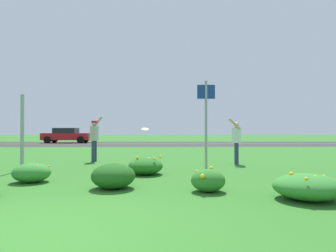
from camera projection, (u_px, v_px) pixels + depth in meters
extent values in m
plane|color=#2D6B23|center=(133.00, 155.00, 14.66)|extent=(120.00, 120.00, 0.00)
cube|color=#2D2D30|center=(146.00, 144.00, 25.89)|extent=(120.00, 9.28, 0.01)
cube|color=yellow|center=(146.00, 144.00, 25.89)|extent=(120.00, 0.16, 0.00)
ellipsoid|color=#337F2D|center=(32.00, 173.00, 6.91)|extent=(0.90, 0.80, 0.46)
sphere|color=orange|center=(48.00, 166.00, 7.07)|extent=(0.07, 0.07, 0.07)
sphere|color=orange|center=(18.00, 171.00, 6.73)|extent=(0.06, 0.06, 0.06)
sphere|color=orange|center=(26.00, 170.00, 6.83)|extent=(0.05, 0.05, 0.05)
sphere|color=orange|center=(37.00, 166.00, 6.78)|extent=(0.07, 0.07, 0.07)
ellipsoid|color=#337F2D|center=(308.00, 187.00, 5.20)|extent=(1.23, 1.13, 0.46)
sphere|color=yellow|center=(291.00, 174.00, 5.28)|extent=(0.09, 0.09, 0.09)
sphere|color=yellow|center=(308.00, 184.00, 5.02)|extent=(0.07, 0.07, 0.07)
sphere|color=yellow|center=(314.00, 191.00, 4.70)|extent=(0.09, 0.09, 0.09)
sphere|color=yellow|center=(316.00, 177.00, 5.05)|extent=(0.06, 0.06, 0.06)
sphere|color=yellow|center=(336.00, 187.00, 4.79)|extent=(0.05, 0.05, 0.05)
sphere|color=yellow|center=(324.00, 176.00, 5.37)|extent=(0.06, 0.06, 0.06)
sphere|color=yellow|center=(306.00, 179.00, 4.77)|extent=(0.06, 0.06, 0.06)
ellipsoid|color=#2D7526|center=(208.00, 180.00, 5.86)|extent=(0.70, 0.67, 0.46)
sphere|color=yellow|center=(200.00, 175.00, 5.89)|extent=(0.08, 0.08, 0.08)
sphere|color=yellow|center=(212.00, 178.00, 5.66)|extent=(0.08, 0.08, 0.08)
sphere|color=yellow|center=(203.00, 176.00, 5.57)|extent=(0.09, 0.09, 0.09)
sphere|color=yellow|center=(197.00, 171.00, 5.93)|extent=(0.07, 0.07, 0.07)
sphere|color=yellow|center=(211.00, 168.00, 6.04)|extent=(0.08, 0.08, 0.08)
ellipsoid|color=#23661E|center=(146.00, 166.00, 8.14)|extent=(0.99, 1.07, 0.46)
sphere|color=yellow|center=(155.00, 159.00, 7.85)|extent=(0.07, 0.07, 0.07)
sphere|color=yellow|center=(147.00, 161.00, 8.54)|extent=(0.08, 0.08, 0.08)
sphere|color=yellow|center=(137.00, 158.00, 8.06)|extent=(0.08, 0.08, 0.08)
sphere|color=yellow|center=(160.00, 157.00, 8.36)|extent=(0.07, 0.07, 0.07)
sphere|color=yellow|center=(134.00, 163.00, 7.91)|extent=(0.05, 0.05, 0.05)
sphere|color=yellow|center=(149.00, 159.00, 8.54)|extent=(0.09, 0.09, 0.09)
ellipsoid|color=#1E5619|center=(113.00, 176.00, 6.18)|extent=(0.94, 0.94, 0.54)
sphere|color=gold|center=(127.00, 171.00, 6.33)|extent=(0.09, 0.09, 0.09)
sphere|color=gold|center=(111.00, 171.00, 6.33)|extent=(0.08, 0.08, 0.08)
sphere|color=gold|center=(102.00, 172.00, 6.24)|extent=(0.07, 0.07, 0.07)
sphere|color=gold|center=(115.00, 168.00, 6.35)|extent=(0.06, 0.06, 0.06)
cube|color=#93969B|center=(22.00, 132.00, 8.94)|extent=(0.07, 0.10, 2.37)
cube|color=#93969B|center=(206.00, 125.00, 9.04)|extent=(0.07, 0.10, 2.82)
cube|color=navy|center=(206.00, 92.00, 9.03)|extent=(0.56, 0.03, 0.44)
cylinder|color=#B2B2B7|center=(94.00, 133.00, 11.41)|extent=(0.34, 0.34, 0.59)
sphere|color=tan|center=(94.00, 123.00, 11.41)|extent=(0.21, 0.21, 0.21)
cylinder|color=navy|center=(95.00, 151.00, 11.48)|extent=(0.14, 0.14, 0.83)
cylinder|color=navy|center=(93.00, 151.00, 11.31)|extent=(0.14, 0.14, 0.83)
cylinder|color=tan|center=(98.00, 122.00, 11.60)|extent=(0.43, 0.16, 0.48)
cylinder|color=tan|center=(93.00, 134.00, 11.21)|extent=(0.12, 0.11, 0.56)
cylinder|color=red|center=(94.00, 122.00, 11.41)|extent=(0.22, 0.22, 0.07)
cylinder|color=red|center=(96.00, 123.00, 11.40)|extent=(0.16, 0.16, 0.02)
cylinder|color=silver|center=(236.00, 135.00, 10.57)|extent=(0.34, 0.34, 0.56)
sphere|color=tan|center=(236.00, 125.00, 10.57)|extent=(0.21, 0.21, 0.21)
cylinder|color=navy|center=(237.00, 154.00, 10.48)|extent=(0.14, 0.14, 0.79)
cylinder|color=navy|center=(236.00, 153.00, 10.64)|extent=(0.14, 0.14, 0.79)
cylinder|color=tan|center=(235.00, 124.00, 10.39)|extent=(0.45, 0.16, 0.42)
cylinder|color=tan|center=(235.00, 136.00, 10.77)|extent=(0.12, 0.11, 0.53)
cylinder|color=white|center=(145.00, 129.00, 10.90)|extent=(0.27, 0.25, 0.13)
torus|color=white|center=(145.00, 129.00, 10.90)|extent=(0.27, 0.25, 0.13)
cube|color=maroon|center=(67.00, 137.00, 27.84)|extent=(4.50, 1.82, 0.66)
cube|color=black|center=(66.00, 131.00, 27.84)|extent=(2.10, 1.64, 0.52)
cylinder|color=black|center=(86.00, 139.00, 28.75)|extent=(0.66, 0.22, 0.66)
cylinder|color=black|center=(80.00, 140.00, 26.97)|extent=(0.66, 0.22, 0.66)
cylinder|color=black|center=(54.00, 139.00, 28.69)|extent=(0.66, 0.22, 0.66)
cylinder|color=black|center=(47.00, 140.00, 26.92)|extent=(0.66, 0.22, 0.66)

